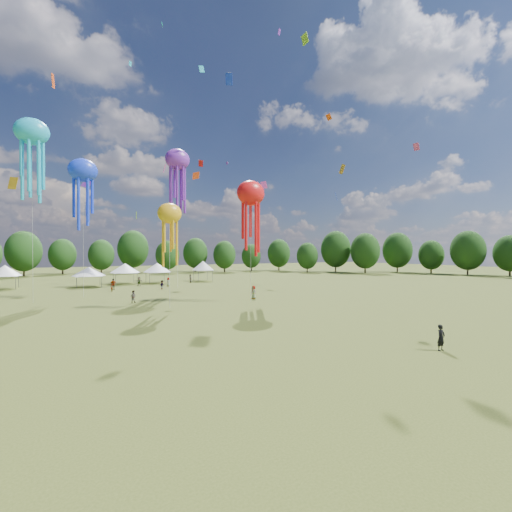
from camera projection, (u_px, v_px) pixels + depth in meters
ground at (333, 370)px, 17.95m from camera, size 300.00×300.00×0.00m
observer_main at (441, 338)px, 21.55m from camera, size 0.62×0.41×1.68m
spectator_near at (133, 297)px, 41.94m from camera, size 0.95×0.88×1.56m
spectators_far at (163, 283)px, 59.06m from camera, size 16.80×28.80×1.89m
festival_tents at (121, 269)px, 65.95m from camera, size 40.52×8.86×4.44m
show_kites at (144, 179)px, 48.00m from camera, size 28.47×23.50×24.74m
small_kites at (145, 111)px, 53.51m from camera, size 69.97×64.07×43.86m
treeline at (117, 251)px, 70.74m from camera, size 201.57×95.24×13.43m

